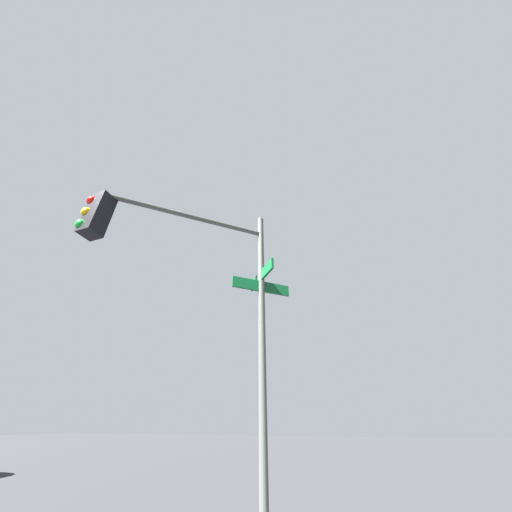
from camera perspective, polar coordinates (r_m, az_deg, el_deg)
name	(u,v)px	position (r m, az deg, el deg)	size (l,w,h in m)	color
traffic_signal_near	(187,273)	(4.45, -14.97, -3.52)	(2.75, 2.50, 5.44)	#474C47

